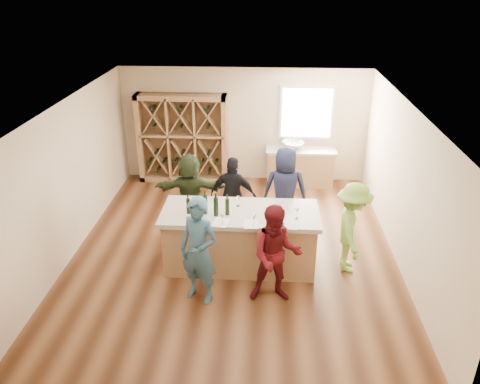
# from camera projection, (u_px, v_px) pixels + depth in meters

# --- Properties ---
(floor) EXTENTS (6.00, 7.00, 0.10)m
(floor) POSITION_uv_depth(u_px,v_px,m) (234.00, 253.00, 8.94)
(floor) COLOR brown
(floor) RESTS_ON ground
(ceiling) EXTENTS (6.00, 7.00, 0.10)m
(ceiling) POSITION_uv_depth(u_px,v_px,m) (233.00, 104.00, 7.70)
(ceiling) COLOR white
(ceiling) RESTS_ON ground
(wall_back) EXTENTS (6.00, 0.10, 2.80)m
(wall_back) POSITION_uv_depth(u_px,v_px,m) (244.00, 125.00, 11.52)
(wall_back) COLOR beige
(wall_back) RESTS_ON ground
(wall_front) EXTENTS (6.00, 0.10, 2.80)m
(wall_front) POSITION_uv_depth(u_px,v_px,m) (210.00, 318.00, 5.12)
(wall_front) COLOR beige
(wall_front) RESTS_ON ground
(wall_left) EXTENTS (0.10, 7.00, 2.80)m
(wall_left) POSITION_uv_depth(u_px,v_px,m) (66.00, 180.00, 8.49)
(wall_left) COLOR beige
(wall_left) RESTS_ON ground
(wall_right) EXTENTS (0.10, 7.00, 2.80)m
(wall_right) POSITION_uv_depth(u_px,v_px,m) (408.00, 188.00, 8.15)
(wall_right) COLOR beige
(wall_right) RESTS_ON ground
(window_frame) EXTENTS (1.30, 0.06, 1.30)m
(window_frame) POSITION_uv_depth(u_px,v_px,m) (306.00, 113.00, 11.21)
(window_frame) COLOR white
(window_frame) RESTS_ON wall_back
(window_pane) EXTENTS (1.18, 0.01, 1.18)m
(window_pane) POSITION_uv_depth(u_px,v_px,m) (307.00, 113.00, 11.18)
(window_pane) COLOR white
(window_pane) RESTS_ON wall_back
(wine_rack) EXTENTS (2.20, 0.45, 2.20)m
(wine_rack) POSITION_uv_depth(u_px,v_px,m) (183.00, 139.00, 11.48)
(wine_rack) COLOR #A1784D
(wine_rack) RESTS_ON floor
(back_counter_base) EXTENTS (1.60, 0.58, 0.86)m
(back_counter_base) POSITION_uv_depth(u_px,v_px,m) (300.00, 168.00, 11.54)
(back_counter_base) COLOR #A1784D
(back_counter_base) RESTS_ON floor
(back_counter_top) EXTENTS (1.70, 0.62, 0.06)m
(back_counter_top) POSITION_uv_depth(u_px,v_px,m) (301.00, 150.00, 11.35)
(back_counter_top) COLOR #BBB09A
(back_counter_top) RESTS_ON back_counter_base
(sink) EXTENTS (0.54, 0.54, 0.19)m
(sink) POSITION_uv_depth(u_px,v_px,m) (293.00, 145.00, 11.30)
(sink) COLOR silver
(sink) RESTS_ON back_counter_top
(faucet) EXTENTS (0.02, 0.02, 0.30)m
(faucet) POSITION_uv_depth(u_px,v_px,m) (293.00, 141.00, 11.44)
(faucet) COLOR silver
(faucet) RESTS_ON back_counter_top
(tasting_counter_base) EXTENTS (2.60, 1.00, 1.00)m
(tasting_counter_base) POSITION_uv_depth(u_px,v_px,m) (240.00, 240.00, 8.31)
(tasting_counter_base) COLOR #A1784D
(tasting_counter_base) RESTS_ON floor
(tasting_counter_top) EXTENTS (2.72, 1.12, 0.08)m
(tasting_counter_top) POSITION_uv_depth(u_px,v_px,m) (240.00, 213.00, 8.08)
(tasting_counter_top) COLOR #BBB09A
(tasting_counter_top) RESTS_ON tasting_counter_base
(wine_bottle_a) EXTENTS (0.09, 0.09, 0.27)m
(wine_bottle_a) POSITION_uv_depth(u_px,v_px,m) (188.00, 206.00, 7.94)
(wine_bottle_a) COLOR black
(wine_bottle_a) RESTS_ON tasting_counter_top
(wine_bottle_b) EXTENTS (0.07, 0.07, 0.27)m
(wine_bottle_b) POSITION_uv_depth(u_px,v_px,m) (201.00, 209.00, 7.84)
(wine_bottle_b) COLOR black
(wine_bottle_b) RESTS_ON tasting_counter_top
(wine_bottle_c) EXTENTS (0.10, 0.10, 0.33)m
(wine_bottle_c) POSITION_uv_depth(u_px,v_px,m) (205.00, 204.00, 7.94)
(wine_bottle_c) COLOR black
(wine_bottle_c) RESTS_ON tasting_counter_top
(wine_bottle_d) EXTENTS (0.09, 0.09, 0.33)m
(wine_bottle_d) POSITION_uv_depth(u_px,v_px,m) (216.00, 207.00, 7.85)
(wine_bottle_d) COLOR black
(wine_bottle_d) RESTS_ON tasting_counter_top
(wine_bottle_e) EXTENTS (0.09, 0.09, 0.30)m
(wine_bottle_e) POSITION_uv_depth(u_px,v_px,m) (227.00, 207.00, 7.89)
(wine_bottle_e) COLOR black
(wine_bottle_e) RESTS_ON tasting_counter_top
(wine_glass_a) EXTENTS (0.08, 0.08, 0.17)m
(wine_glass_a) POSITION_uv_depth(u_px,v_px,m) (222.00, 219.00, 7.62)
(wine_glass_a) COLOR white
(wine_glass_a) RESTS_ON tasting_counter_top
(wine_glass_b) EXTENTS (0.08, 0.08, 0.19)m
(wine_glass_b) POSITION_uv_depth(u_px,v_px,m) (254.00, 221.00, 7.57)
(wine_glass_b) COLOR white
(wine_glass_b) RESTS_ON tasting_counter_top
(wine_glass_c) EXTENTS (0.09, 0.09, 0.19)m
(wine_glass_c) POSITION_uv_depth(u_px,v_px,m) (283.00, 219.00, 7.60)
(wine_glass_c) COLOR white
(wine_glass_c) RESTS_ON tasting_counter_top
(wine_glass_d) EXTENTS (0.08, 0.08, 0.18)m
(wine_glass_d) POSITION_uv_depth(u_px,v_px,m) (267.00, 213.00, 7.82)
(wine_glass_d) COLOR white
(wine_glass_d) RESTS_ON tasting_counter_top
(wine_glass_e) EXTENTS (0.08, 0.08, 0.18)m
(wine_glass_e) POSITION_uv_depth(u_px,v_px,m) (297.00, 214.00, 7.79)
(wine_glass_e) COLOR white
(wine_glass_e) RESTS_ON tasting_counter_top
(tasting_menu_a) EXTENTS (0.28, 0.35, 0.00)m
(tasting_menu_a) POSITION_uv_depth(u_px,v_px,m) (221.00, 222.00, 7.70)
(tasting_menu_a) COLOR white
(tasting_menu_a) RESTS_ON tasting_counter_top
(tasting_menu_b) EXTENTS (0.26, 0.34, 0.00)m
(tasting_menu_b) POSITION_uv_depth(u_px,v_px,m) (251.00, 224.00, 7.66)
(tasting_menu_b) COLOR white
(tasting_menu_b) RESTS_ON tasting_counter_top
(tasting_menu_c) EXTENTS (0.24, 0.31, 0.00)m
(tasting_menu_c) POSITION_uv_depth(u_px,v_px,m) (291.00, 225.00, 7.62)
(tasting_menu_c) COLOR white
(tasting_menu_c) RESTS_ON tasting_counter_top
(person_near_left) EXTENTS (0.80, 0.71, 1.80)m
(person_near_left) POSITION_uv_depth(u_px,v_px,m) (199.00, 251.00, 7.26)
(person_near_left) COLOR #335972
(person_near_left) RESTS_ON floor
(person_near_right) EXTENTS (0.83, 0.48, 1.67)m
(person_near_right) POSITION_uv_depth(u_px,v_px,m) (276.00, 255.00, 7.27)
(person_near_right) COLOR #590F14
(person_near_right) RESTS_ON floor
(person_server) EXTENTS (0.57, 1.10, 1.65)m
(person_server) POSITION_uv_depth(u_px,v_px,m) (352.00, 228.00, 8.05)
(person_server) COLOR #8CC64C
(person_server) RESTS_ON floor
(person_far_mid) EXTENTS (1.01, 0.65, 1.60)m
(person_far_mid) POSITION_uv_depth(u_px,v_px,m) (233.00, 195.00, 9.28)
(person_far_mid) COLOR black
(person_far_mid) RESTS_ON floor
(person_far_right) EXTENTS (0.90, 0.61, 1.80)m
(person_far_right) POSITION_uv_depth(u_px,v_px,m) (285.00, 190.00, 9.26)
(person_far_right) COLOR #191E38
(person_far_right) RESTS_ON floor
(person_far_left) EXTENTS (1.50, 0.60, 1.60)m
(person_far_left) POSITION_uv_depth(u_px,v_px,m) (190.00, 192.00, 9.44)
(person_far_left) COLOR #263319
(person_far_left) RESTS_ON floor
(wine_glass_f) EXTENTS (0.07, 0.07, 0.18)m
(wine_glass_f) POSITION_uv_depth(u_px,v_px,m) (238.00, 201.00, 8.20)
(wine_glass_f) COLOR white
(wine_glass_f) RESTS_ON tasting_counter_top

